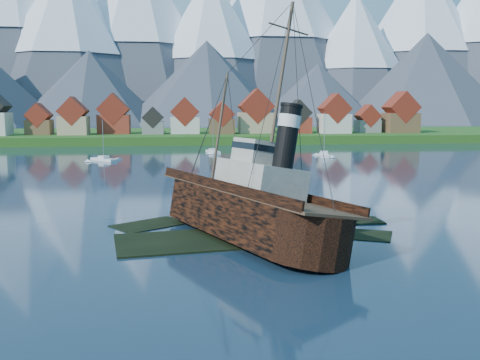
{
  "coord_description": "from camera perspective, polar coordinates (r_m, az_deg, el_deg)",
  "views": [
    {
      "loc": [
        -6.06,
        -54.51,
        13.42
      ],
      "look_at": [
        1.37,
        6.0,
        5.0
      ],
      "focal_mm": 40.0,
      "sensor_mm": 36.0,
      "label": 1
    }
  ],
  "objects": [
    {
      "name": "shore_bank",
      "position": [
        224.99,
        -5.46,
        4.41
      ],
      "size": [
        600.0,
        80.0,
        3.2
      ],
      "primitive_type": "cube",
      "color": "#154313",
      "rests_on": "ground"
    },
    {
      "name": "sailboat_e",
      "position": [
        155.51,
        -2.89,
        2.99
      ],
      "size": [
        3.89,
        9.35,
        10.54
      ],
      "rotation": [
        0.0,
        0.0,
        0.18
      ],
      "color": "silver",
      "rests_on": "ground"
    },
    {
      "name": "mountains",
      "position": [
        541.15,
        -6.63,
        15.87
      ],
      "size": [
        965.0,
        340.0,
        205.0
      ],
      "color": "#2D333D",
      "rests_on": "ground"
    },
    {
      "name": "sailboat_d",
      "position": [
        145.84,
        8.95,
        2.6
      ],
      "size": [
        4.11,
        9.28,
        12.3
      ],
      "rotation": [
        0.0,
        0.0,
        -0.21
      ],
      "color": "silver",
      "rests_on": "ground"
    },
    {
      "name": "sailboat_c",
      "position": [
        136.92,
        -14.33,
        2.09
      ],
      "size": [
        7.2,
        7.38,
        10.63
      ],
      "rotation": [
        0.0,
        0.0,
        0.77
      ],
      "color": "silver",
      "rests_on": "ground"
    },
    {
      "name": "seawall",
      "position": [
        187.09,
        -5.14,
        3.72
      ],
      "size": [
        600.0,
        2.5,
        2.0
      ],
      "primitive_type": "cube",
      "color": "#3F3D38",
      "rests_on": "ground"
    },
    {
      "name": "ground",
      "position": [
        56.46,
        -0.65,
        -5.89
      ],
      "size": [
        1400.0,
        1400.0,
        0.0
      ],
      "primitive_type": "plane",
      "color": "#162A3E",
      "rests_on": "ground"
    },
    {
      "name": "shoal",
      "position": [
        58.83,
        0.85,
        -5.67
      ],
      "size": [
        31.71,
        21.24,
        1.14
      ],
      "color": "black",
      "rests_on": "ground"
    },
    {
      "name": "town",
      "position": [
        208.51,
        -14.55,
        6.39
      ],
      "size": [
        250.96,
        16.69,
        17.3
      ],
      "color": "maroon",
      "rests_on": "ground"
    },
    {
      "name": "tugboat_wreck",
      "position": [
        56.16,
        0.09,
        -2.68
      ],
      "size": [
        7.35,
        31.68,
        25.1
      ],
      "rotation": [
        0.0,
        0.17,
        0.41
      ],
      "color": "black",
      "rests_on": "ground"
    }
  ]
}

